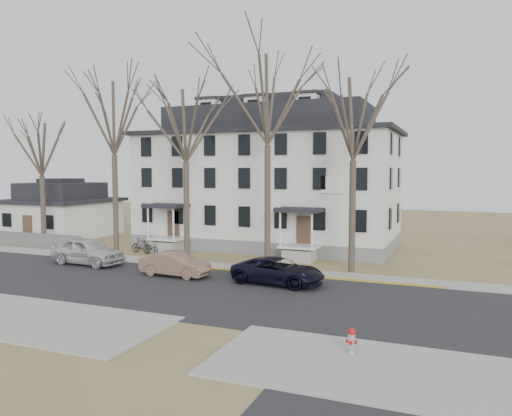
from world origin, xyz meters
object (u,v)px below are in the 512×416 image
at_px(tree_center, 268,93).
at_px(car_tan, 175,265).
at_px(bicycle_right, 141,246).
at_px(tree_mid_right, 354,113).
at_px(car_silver, 87,252).
at_px(bicycle_left, 152,248).
at_px(tree_far_left, 114,113).
at_px(car_navy, 278,272).
at_px(fire_hydrant, 351,341).
at_px(boarding_house, 269,180).
at_px(tree_mid_left, 186,120).
at_px(small_house, 62,212).
at_px(tree_bungalow, 41,145).

bearing_deg(tree_center, car_tan, -124.66).
bearing_deg(bicycle_right, tree_mid_right, -82.78).
xyz_separation_m(car_silver, car_tan, (7.21, -0.96, -0.19)).
bearing_deg(bicycle_left, tree_mid_right, -66.65).
relative_size(bicycle_left, bicycle_right, 0.89).
bearing_deg(tree_mid_right, tree_center, 180.00).
xyz_separation_m(tree_far_left, tree_center, (12.00, 0.00, 0.74)).
height_order(car_navy, fire_hydrant, car_navy).
bearing_deg(tree_mid_right, fire_hydrant, -78.74).
bearing_deg(boarding_house, tree_mid_left, -110.20).
bearing_deg(bicycle_left, small_house, 94.22).
bearing_deg(tree_mid_left, boarding_house, 69.80).
height_order(boarding_house, tree_far_left, tree_far_left).
distance_m(tree_mid_left, tree_bungalow, 13.08).
xyz_separation_m(tree_bungalow, fire_hydrant, (27.23, -13.72, -7.66)).
relative_size(car_silver, bicycle_right, 2.78).
bearing_deg(fire_hydrant, small_house, 147.48).
relative_size(boarding_house, bicycle_right, 11.20).
xyz_separation_m(tree_mid_left, car_tan, (2.30, -5.35, -8.91)).
bearing_deg(bicycle_left, car_silver, -170.83).
bearing_deg(car_silver, tree_center, -62.99).
distance_m(tree_mid_left, bicycle_left, 9.79).
relative_size(tree_mid_right, bicycle_right, 6.86).
bearing_deg(tree_center, bicycle_left, 175.63).
xyz_separation_m(small_house, tree_mid_left, (17.00, -6.20, 7.35)).
bearing_deg(small_house, bicycle_left, -21.88).
height_order(car_silver, bicycle_left, car_silver).
relative_size(car_silver, bicycle_left, 3.11).
relative_size(boarding_house, car_tan, 4.93).
bearing_deg(boarding_house, tree_far_left, -137.82).
bearing_deg(tree_mid_right, tree_mid_left, 180.00).
xyz_separation_m(small_house, bicycle_left, (13.65, -5.48, -1.81)).
bearing_deg(tree_mid_left, fire_hydrant, -43.94).
xyz_separation_m(tree_far_left, bicycle_right, (1.81, 0.55, -9.79)).
bearing_deg(tree_mid_right, tree_bungalow, 180.00).
relative_size(boarding_house, car_navy, 4.12).
height_order(tree_mid_left, bicycle_right, tree_mid_left).
bearing_deg(car_silver, car_navy, -87.35).
height_order(tree_mid_right, bicycle_left, tree_mid_right).
relative_size(tree_far_left, bicycle_left, 8.26).
relative_size(boarding_house, tree_mid_right, 1.63).
distance_m(car_tan, bicycle_left, 8.29).
relative_size(tree_center, fire_hydrant, 16.09).
bearing_deg(tree_bungalow, fire_hydrant, -26.73).
bearing_deg(car_tan, tree_mid_left, 25.89).
distance_m(small_house, tree_far_left, 15.00).
bearing_deg(tree_far_left, bicycle_left, 15.12).
bearing_deg(tree_mid_right, car_tan, -149.83).
distance_m(tree_far_left, car_navy, 18.11).
relative_size(tree_center, bicycle_right, 7.91).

